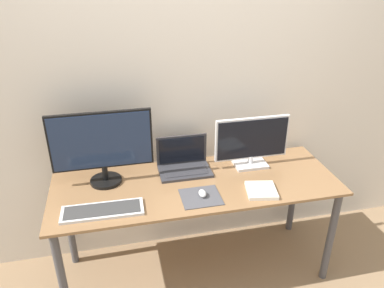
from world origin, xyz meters
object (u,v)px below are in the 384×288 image
at_px(monitor_left, 102,145).
at_px(laptop, 184,162).
at_px(keyboard, 103,211).
at_px(mouse, 202,193).
at_px(monitor_right, 252,142).
at_px(book, 261,190).

distance_m(monitor_left, laptop, 0.56).
bearing_deg(keyboard, monitor_left, 85.46).
xyz_separation_m(keyboard, mouse, (0.58, 0.02, 0.01)).
distance_m(laptop, mouse, 0.34).
xyz_separation_m(monitor_right, book, (-0.05, -0.33, -0.17)).
xyz_separation_m(monitor_right, mouse, (-0.42, -0.30, -0.16)).
xyz_separation_m(monitor_left, laptop, (0.52, 0.04, -0.20)).
bearing_deg(monitor_right, mouse, -144.66).
relative_size(monitor_left, monitor_right, 1.22).
bearing_deg(book, monitor_left, 160.51).
bearing_deg(laptop, keyboard, -146.27).
relative_size(keyboard, book, 2.15).
bearing_deg(laptop, monitor_left, -175.37).
distance_m(keyboard, mouse, 0.58).
relative_size(monitor_left, keyboard, 1.34).
relative_size(monitor_left, laptop, 1.80).
distance_m(keyboard, book, 0.95).
bearing_deg(laptop, book, -42.05).
relative_size(keyboard, mouse, 6.45).
distance_m(monitor_left, keyboard, 0.41).
xyz_separation_m(laptop, keyboard, (-0.54, -0.36, -0.05)).
distance_m(monitor_right, mouse, 0.54).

